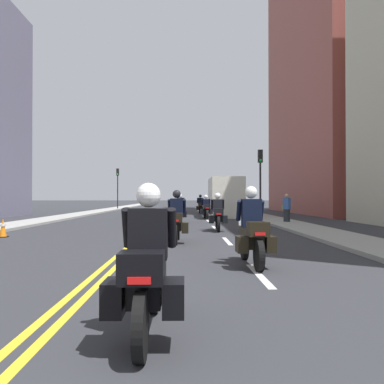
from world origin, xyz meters
The scene contains 20 objects.
ground_plane centered at (0.00, 48.00, 0.00)m, with size 264.00×264.00×0.00m, color #2C2D32.
sidewalk_left centered at (-6.82, 48.00, 0.06)m, with size 2.02×144.00×0.12m, color #9B9A97.
sidewalk_right centered at (6.82, 48.00, 0.06)m, with size 2.02×144.00×0.12m, color gray.
centreline_yellow_inner centered at (-0.12, 48.00, 0.00)m, with size 0.12×132.00×0.01m, color yellow.
centreline_yellow_outer centered at (0.12, 48.00, 0.00)m, with size 0.12×132.00×0.01m, color yellow.
lane_dashes_white centered at (2.91, 29.00, 0.00)m, with size 0.14×56.40×0.01m.
building_right_1 centered at (15.58, 38.20, 15.44)m, with size 8.92×21.20×30.88m.
motorcycle_0 centered at (1.16, 4.60, 0.66)m, with size 0.76×2.18×1.59m.
motorcycle_1 centered at (2.94, 9.02, 0.67)m, with size 0.77×2.23×1.66m.
motorcycle_2 centered at (1.27, 13.58, 0.67)m, with size 0.77×2.23×1.66m.
motorcycle_3 centered at (2.92, 18.12, 0.67)m, with size 0.77×2.27×1.61m.
motorcycle_4 centered at (1.24, 23.33, 0.66)m, with size 0.78×2.21×1.61m.
motorcycle_5 centered at (2.89, 27.68, 0.64)m, with size 0.78×2.18×1.57m.
motorcycle_6 centered at (1.18, 32.25, 0.67)m, with size 0.78×2.16×1.66m.
motorcycle_7 centered at (2.85, 36.87, 0.65)m, with size 0.77×2.20×1.65m.
traffic_cone_1 centered at (-4.96, 15.45, 0.34)m, with size 0.32×0.32×0.68m.
traffic_light_near centered at (6.21, 26.49, 3.03)m, with size 0.28×0.38×4.38m.
traffic_light_far centered at (-6.21, 48.82, 3.23)m, with size 0.28×0.38×4.70m.
pedestrian_0 centered at (6.96, 22.77, 0.83)m, with size 0.44×0.46×1.62m.
parked_truck centered at (4.41, 31.10, 1.27)m, with size 2.20×6.50×2.80m.
Camera 1 is at (1.55, 0.24, 1.44)m, focal length 39.67 mm.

